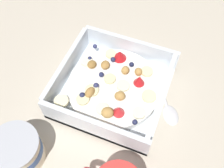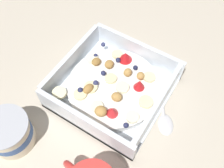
% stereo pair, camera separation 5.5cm
% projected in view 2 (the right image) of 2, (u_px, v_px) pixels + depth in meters
% --- Properties ---
extents(ground_plane, '(2.40, 2.40, 0.00)m').
position_uv_depth(ground_plane, '(111.00, 95.00, 0.57)').
color(ground_plane, beige).
extents(fruit_bowl, '(0.22, 0.22, 0.06)m').
position_uv_depth(fruit_bowl, '(112.00, 86.00, 0.56)').
color(fruit_bowl, white).
rests_on(fruit_bowl, ground).
extents(spoon, '(0.11, 0.16, 0.01)m').
position_uv_depth(spoon, '(164.00, 114.00, 0.54)').
color(spoon, silver).
rests_on(spoon, ground).
extents(yogurt_cup, '(0.09, 0.09, 0.07)m').
position_uv_depth(yogurt_cup, '(9.00, 133.00, 0.48)').
color(yogurt_cup, beige).
rests_on(yogurt_cup, ground).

